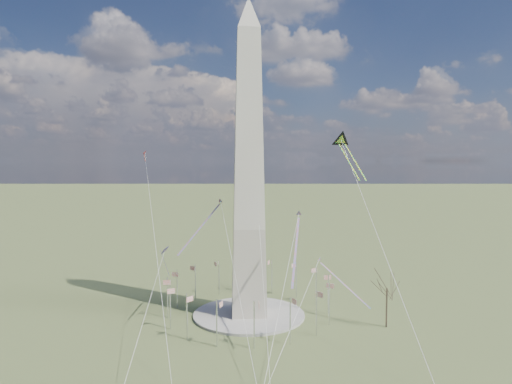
{
  "coord_description": "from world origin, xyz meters",
  "views": [
    {
      "loc": [
        -7.66,
        -144.32,
        50.06
      ],
      "look_at": [
        2.29,
        0.0,
        40.2
      ],
      "focal_mm": 32.0,
      "sensor_mm": 36.0,
      "label": 1
    }
  ],
  "objects": [
    {
      "name": "ground",
      "position": [
        0.0,
        0.0,
        0.0
      ],
      "size": [
        2000.0,
        2000.0,
        0.0
      ],
      "primitive_type": "plane",
      "color": "#545D2E",
      "rests_on": "ground"
    },
    {
      "name": "kite_streamer_mid",
      "position": [
        -13.35,
        -1.36,
        31.82
      ],
      "size": [
        13.67,
        19.07,
        15.27
      ],
      "rotation": [
        0.0,
        0.0,
        2.54
      ],
      "color": "#FF4728",
      "rests_on": "ground"
    },
    {
      "name": "kite_small_red",
      "position": [
        -37.54,
        29.36,
        52.81
      ],
      "size": [
        1.22,
        1.64,
        4.18
      ],
      "rotation": [
        0.0,
        0.0,
        2.93
      ],
      "color": "red",
      "rests_on": "ground"
    },
    {
      "name": "flagpole_ring",
      "position": [
        -0.0,
        -0.0,
        7.27
      ],
      "size": [
        54.4,
        54.4,
        13.0
      ],
      "color": "silver",
      "rests_on": "ground"
    },
    {
      "name": "kite_diamond_purple",
      "position": [
        -28.07,
        10.53,
        18.79
      ],
      "size": [
        2.91,
        3.69,
        10.77
      ],
      "rotation": [
        0.0,
        0.0,
        2.25
      ],
      "color": "navy",
      "rests_on": "ground"
    },
    {
      "name": "tree_near",
      "position": [
        40.86,
        -12.89,
        12.76
      ],
      "size": [
        10.22,
        10.22,
        17.89
      ],
      "color": "#4E372F",
      "rests_on": "ground"
    },
    {
      "name": "kite_streamer_right",
      "position": [
        27.95,
        -3.33,
        13.09
      ],
      "size": [
        14.17,
        14.67,
        13.2
      ],
      "rotation": [
        0.0,
        0.0,
        3.91
      ],
      "color": "#FF4728",
      "rests_on": "ground"
    },
    {
      "name": "kite_streamer_left",
      "position": [
        12.33,
        -19.8,
        29.04
      ],
      "size": [
        6.95,
        24.31,
        16.92
      ],
      "rotation": [
        0.0,
        0.0,
        2.91
      ],
      "color": "#FF4728",
      "rests_on": "ground"
    },
    {
      "name": "kite_small_white",
      "position": [
        4.03,
        46.18,
        63.25
      ],
      "size": [
        1.46,
        2.01,
        5.09
      ],
      "rotation": [
        0.0,
        0.0,
        2.92
      ],
      "color": "white",
      "rests_on": "ground"
    },
    {
      "name": "kite_delta_black",
      "position": [
        32.69,
        10.29,
        56.33
      ],
      "size": [
        7.67,
        20.18,
        16.52
      ],
      "rotation": [
        0.0,
        0.0,
        3.28
      ],
      "color": "black",
      "rests_on": "ground"
    },
    {
      "name": "washington_monument",
      "position": [
        0.0,
        0.0,
        47.95
      ],
      "size": [
        15.56,
        15.56,
        100.0
      ],
      "color": "#B4A897",
      "rests_on": "plaza"
    },
    {
      "name": "plaza",
      "position": [
        0.0,
        0.0,
        0.4
      ],
      "size": [
        36.0,
        36.0,
        0.8
      ],
      "primitive_type": "cylinder",
      "color": "#A09992",
      "rests_on": "ground"
    }
  ]
}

